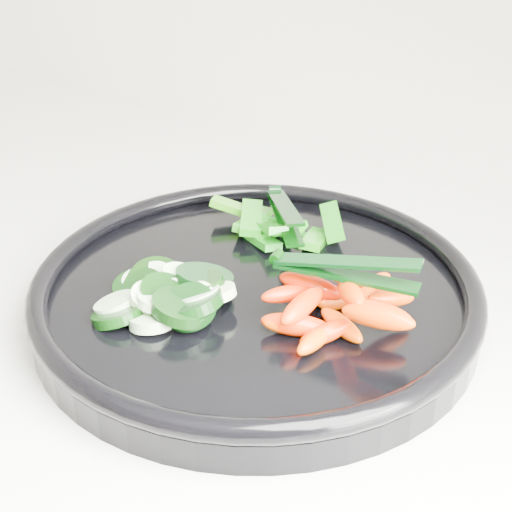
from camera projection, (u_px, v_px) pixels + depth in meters
The scene contains 6 objects.
veggie_tray at pixel (256, 292), 0.60m from camera, with size 0.40×0.40×0.04m.
cucumber_pile at pixel (168, 293), 0.57m from camera, with size 0.12×0.13×0.04m.
carrot_pile at pixel (337, 305), 0.54m from camera, with size 0.13×0.14×0.05m.
pepper_pile at pixel (272, 225), 0.68m from camera, with size 0.14×0.10×0.04m.
tong_carrot at pixel (341, 268), 0.53m from camera, with size 0.11×0.04×0.02m.
tong_pepper at pixel (284, 211), 0.67m from camera, with size 0.09×0.09×0.02m.
Camera 1 is at (0.23, 1.25, 1.27)m, focal length 50.00 mm.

